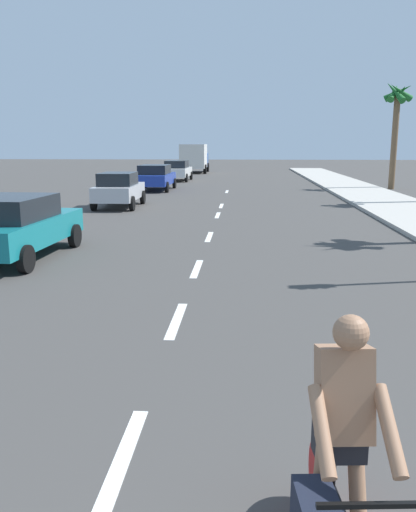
{
  "coord_description": "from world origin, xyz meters",
  "views": [
    {
      "loc": [
        1.08,
        0.59,
        2.82
      ],
      "look_at": [
        0.52,
        8.64,
        1.1
      ],
      "focal_mm": 36.86,
      "sensor_mm": 36.0,
      "label": 1
    }
  ],
  "objects_px": {
    "cyclist": "(338,468)",
    "parked_car_white": "(177,170)",
    "palm_tree_distant": "(397,109)",
    "delivery_truck": "(194,158)",
    "parked_car_teal": "(14,225)",
    "parked_car_silver": "(119,189)",
    "parked_car_blue": "(155,177)"
  },
  "relations": [
    {
      "from": "cyclist",
      "to": "parked_car_white",
      "type": "xyz_separation_m",
      "value": [
        -5.91,
        38.24,
        0.01
      ]
    },
    {
      "from": "palm_tree_distant",
      "to": "parked_car_white",
      "type": "bearing_deg",
      "value": 155.19
    },
    {
      "from": "cyclist",
      "to": "delivery_truck",
      "type": "xyz_separation_m",
      "value": [
        -5.71,
        50.18,
        0.67
      ]
    },
    {
      "from": "parked_car_teal",
      "to": "delivery_truck",
      "type": "height_order",
      "value": "delivery_truck"
    },
    {
      "from": "parked_car_silver",
      "to": "parked_car_blue",
      "type": "relative_size",
      "value": 0.87
    },
    {
      "from": "parked_car_teal",
      "to": "parked_car_silver",
      "type": "relative_size",
      "value": 1.14
    },
    {
      "from": "parked_car_blue",
      "to": "parked_car_silver",
      "type": "bearing_deg",
      "value": -90.24
    },
    {
      "from": "parked_car_white",
      "to": "parked_car_blue",
      "type": "bearing_deg",
      "value": -90.4
    },
    {
      "from": "palm_tree_distant",
      "to": "cyclist",
      "type": "bearing_deg",
      "value": -105.48
    },
    {
      "from": "cyclist",
      "to": "parked_car_silver",
      "type": "height_order",
      "value": "cyclist"
    },
    {
      "from": "parked_car_blue",
      "to": "delivery_truck",
      "type": "distance_m",
      "value": 20.59
    },
    {
      "from": "delivery_truck",
      "to": "palm_tree_distant",
      "type": "height_order",
      "value": "palm_tree_distant"
    },
    {
      "from": "parked_car_teal",
      "to": "parked_car_blue",
      "type": "distance_m",
      "value": 20.01
    },
    {
      "from": "cyclist",
      "to": "delivery_truck",
      "type": "relative_size",
      "value": 0.29
    },
    {
      "from": "parked_car_silver",
      "to": "delivery_truck",
      "type": "bearing_deg",
      "value": 87.61
    },
    {
      "from": "parked_car_teal",
      "to": "palm_tree_distant",
      "type": "xyz_separation_m",
      "value": [
        15.05,
        21.89,
        4.08
      ]
    },
    {
      "from": "cyclist",
      "to": "palm_tree_distant",
      "type": "relative_size",
      "value": 0.27
    },
    {
      "from": "cyclist",
      "to": "parked_car_silver",
      "type": "relative_size",
      "value": 0.45
    },
    {
      "from": "parked_car_blue",
      "to": "palm_tree_distant",
      "type": "relative_size",
      "value": 0.68
    },
    {
      "from": "parked_car_teal",
      "to": "parked_car_silver",
      "type": "distance_m",
      "value": 10.99
    },
    {
      "from": "parked_car_silver",
      "to": "cyclist",
      "type": "bearing_deg",
      "value": -74.16
    },
    {
      "from": "cyclist",
      "to": "palm_tree_distant",
      "type": "distance_m",
      "value": 32.92
    },
    {
      "from": "parked_car_blue",
      "to": "parked_car_white",
      "type": "xyz_separation_m",
      "value": [
        0.27,
        8.64,
        -0.0
      ]
    },
    {
      "from": "parked_car_blue",
      "to": "parked_car_white",
      "type": "height_order",
      "value": "same"
    },
    {
      "from": "cyclist",
      "to": "palm_tree_distant",
      "type": "bearing_deg",
      "value": -110.71
    },
    {
      "from": "parked_car_white",
      "to": "parked_car_teal",
      "type": "bearing_deg",
      "value": -89.48
    },
    {
      "from": "parked_car_silver",
      "to": "palm_tree_distant",
      "type": "bearing_deg",
      "value": 34.73
    },
    {
      "from": "parked_car_white",
      "to": "palm_tree_distant",
      "type": "distance_m",
      "value": 16.63
    },
    {
      "from": "cyclist",
      "to": "parked_car_teal",
      "type": "distance_m",
      "value": 11.5
    },
    {
      "from": "cyclist",
      "to": "parked_car_silver",
      "type": "distance_m",
      "value": 21.53
    },
    {
      "from": "cyclist",
      "to": "parked_car_blue",
      "type": "height_order",
      "value": "cyclist"
    },
    {
      "from": "parked_car_silver",
      "to": "palm_tree_distant",
      "type": "xyz_separation_m",
      "value": [
        15.03,
        10.9,
        4.09
      ]
    }
  ]
}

